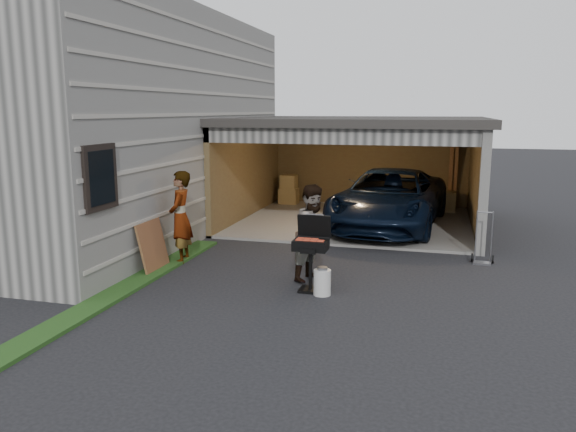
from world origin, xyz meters
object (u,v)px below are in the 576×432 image
woman (180,217)px  bbq_grill (311,247)px  man (314,233)px  plywood_panel (153,246)px  minivan (390,201)px  hand_truck (483,253)px  propane_tank (322,282)px

woman → bbq_grill: (3.00, -1.12, -0.17)m
man → plywood_panel: 3.18m
minivan → woman: 5.91m
minivan → hand_truck: 3.70m
minivan → bbq_grill: (-0.83, -5.61, 0.03)m
woman → hand_truck: 6.24m
bbq_grill → propane_tank: bbq_grill is taller
bbq_grill → propane_tank: (0.24, -0.18, -0.56)m
minivan → man: size_ratio=3.04×
woman → plywood_panel: size_ratio=1.90×
minivan → bbq_grill: 5.67m
minivan → hand_truck: (2.17, -2.95, -0.54)m
plywood_panel → hand_truck: (6.25, 2.29, -0.29)m
woman → man: (2.90, -0.47, -0.06)m
woman → hand_truck: (6.01, 1.54, -0.74)m
bbq_grill → hand_truck: bearing=41.5°
hand_truck → plywood_panel: bearing=-154.9°
plywood_panel → bbq_grill: bearing=-6.4°
man → bbq_grill: man is taller
man → plywood_panel: size_ratio=1.78×
man → propane_tank: 1.12m
plywood_panel → propane_tank: bearing=-9.0°
hand_truck → minivan: bearing=131.3°
bbq_grill → plywood_panel: size_ratio=1.31×
bbq_grill → propane_tank: 0.63m
woman → propane_tank: 3.57m
minivan → propane_tank: minivan is taller
man → bbq_grill: bearing=-149.4°
plywood_panel → hand_truck: hand_truck is taller
hand_truck → bbq_grill: bearing=-133.6°
minivan → bbq_grill: bearing=-93.0°
propane_tank → hand_truck: size_ratio=0.41×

